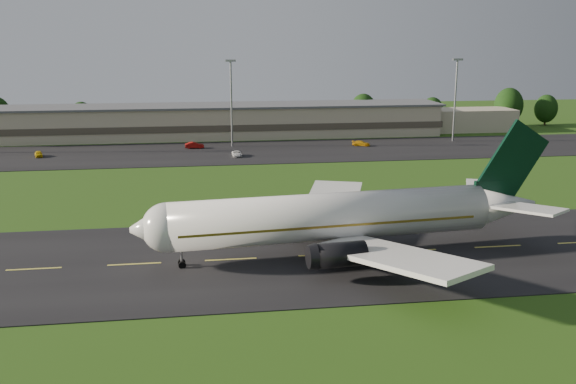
{
  "coord_description": "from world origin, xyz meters",
  "views": [
    {
      "loc": [
        -3.61,
        -70.98,
        25.26
      ],
      "look_at": [
        7.91,
        8.0,
        6.0
      ],
      "focal_mm": 40.0,
      "sensor_mm": 36.0,
      "label": 1
    }
  ],
  "objects": [
    {
      "name": "taxiway",
      "position": [
        0.0,
        0.0,
        0.05
      ],
      "size": [
        220.0,
        30.0,
        0.1
      ],
      "primitive_type": "cube",
      "color": "black",
      "rests_on": "ground"
    },
    {
      "name": "service_vehicle_d",
      "position": [
        35.48,
        76.19,
        0.72
      ],
      "size": [
        4.61,
        3.24,
        1.24
      ],
      "primitive_type": "imported",
      "rotation": [
        0.0,
        0.0,
        1.18
      ],
      "color": "#EFA80E",
      "rests_on": "apron"
    },
    {
      "name": "light_mast_centre",
      "position": [
        5.0,
        80.0,
        12.74
      ],
      "size": [
        2.4,
        1.2,
        20.35
      ],
      "color": "gray",
      "rests_on": "ground"
    },
    {
      "name": "service_vehicle_a",
      "position": [
        -37.36,
        72.19,
        0.73
      ],
      "size": [
        2.5,
        4.0,
        1.27
      ],
      "primitive_type": "imported",
      "rotation": [
        0.0,
        0.0,
        0.29
      ],
      "color": "gold",
      "rests_on": "apron"
    },
    {
      "name": "terminal",
      "position": [
        6.4,
        96.18,
        3.99
      ],
      "size": [
        145.0,
        16.0,
        8.4
      ],
      "color": "beige",
      "rests_on": "ground"
    },
    {
      "name": "ground",
      "position": [
        0.0,
        0.0,
        0.0
      ],
      "size": [
        360.0,
        360.0,
        0.0
      ],
      "primitive_type": "plane",
      "color": "#264B12",
      "rests_on": "ground"
    },
    {
      "name": "tree_line",
      "position": [
        33.61,
        105.89,
        5.2
      ],
      "size": [
        200.33,
        10.62,
        11.19
      ],
      "color": "black",
      "rests_on": "ground"
    },
    {
      "name": "service_vehicle_b",
      "position": [
        -3.88,
        78.4,
        0.83
      ],
      "size": [
        4.44,
        1.63,
        1.45
      ],
      "primitive_type": "imported",
      "rotation": [
        0.0,
        0.0,
        1.59
      ],
      "color": "maroon",
      "rests_on": "apron"
    },
    {
      "name": "airliner",
      "position": [
        12.68,
        0.08,
        4.66
      ],
      "size": [
        51.27,
        42.0,
        15.57
      ],
      "rotation": [
        0.0,
        0.0,
        0.09
      ],
      "color": "white",
      "rests_on": "ground"
    },
    {
      "name": "service_vehicle_c",
      "position": [
        5.19,
        66.58,
        0.69
      ],
      "size": [
        2.04,
        4.28,
        1.18
      ],
      "primitive_type": "imported",
      "rotation": [
        0.0,
        0.0,
        0.02
      ],
      "color": "white",
      "rests_on": "apron"
    },
    {
      "name": "light_mast_east",
      "position": [
        60.0,
        80.0,
        12.74
      ],
      "size": [
        2.4,
        1.2,
        20.35
      ],
      "color": "gray",
      "rests_on": "ground"
    },
    {
      "name": "apron",
      "position": [
        0.0,
        72.0,
        0.05
      ],
      "size": [
        260.0,
        30.0,
        0.1
      ],
      "primitive_type": "cube",
      "color": "black",
      "rests_on": "ground"
    }
  ]
}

